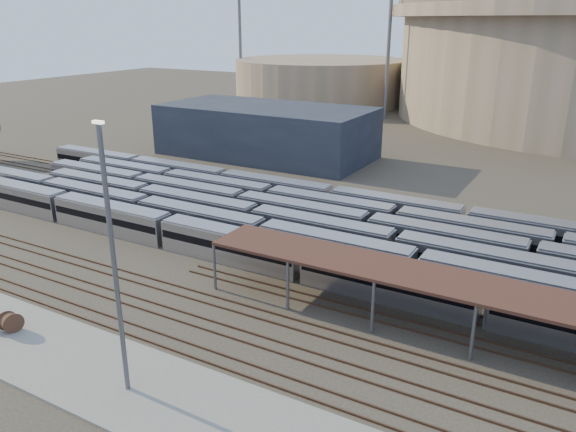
# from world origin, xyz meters

# --- Properties ---
(ground) EXTENTS (420.00, 420.00, 0.00)m
(ground) POSITION_xyz_m (0.00, 0.00, 0.00)
(ground) COLOR #383026
(ground) RESTS_ON ground
(apron) EXTENTS (50.00, 9.00, 0.20)m
(apron) POSITION_xyz_m (-5.00, -15.00, 0.10)
(apron) COLOR gray
(apron) RESTS_ON ground
(subway_trains) EXTENTS (126.97, 23.90, 3.60)m
(subway_trains) POSITION_xyz_m (-1.44, 18.50, 1.80)
(subway_trains) COLOR #A9A9AE
(subway_trains) RESTS_ON ground
(inspection_shed) EXTENTS (60.30, 6.00, 5.30)m
(inspection_shed) POSITION_xyz_m (22.00, 4.00, 4.98)
(inspection_shed) COLOR #5C5D62
(inspection_shed) RESTS_ON ground
(empty_tracks) EXTENTS (170.00, 9.62, 0.18)m
(empty_tracks) POSITION_xyz_m (0.00, -5.00, 0.09)
(empty_tracks) COLOR #4C3323
(empty_tracks) RESTS_ON ground
(secondary_arena) EXTENTS (56.00, 56.00, 14.00)m
(secondary_arena) POSITION_xyz_m (-60.00, 130.00, 7.00)
(secondary_arena) COLOR gray
(secondary_arena) RESTS_ON ground
(service_building) EXTENTS (42.00, 20.00, 10.00)m
(service_building) POSITION_xyz_m (-35.00, 55.00, 5.00)
(service_building) COLOR #1E232D
(service_building) RESTS_ON ground
(floodlight_0) EXTENTS (4.00, 1.00, 38.40)m
(floodlight_0) POSITION_xyz_m (-30.00, 110.00, 20.65)
(floodlight_0) COLOR #5C5D62
(floodlight_0) RESTS_ON ground
(floodlight_1) EXTENTS (4.00, 1.00, 38.40)m
(floodlight_1) POSITION_xyz_m (-85.00, 120.00, 20.65)
(floodlight_1) COLOR #5C5D62
(floodlight_1) RESTS_ON ground
(floodlight_3) EXTENTS (4.00, 1.00, 38.40)m
(floodlight_3) POSITION_xyz_m (-10.00, 160.00, 20.65)
(floodlight_3) COLOR #5C5D62
(floodlight_3) RESTS_ON ground
(cable_reel_east) EXTENTS (1.53, 2.03, 1.81)m
(cable_reel_east) POSITION_xyz_m (-18.55, -14.58, 1.10)
(cable_reel_east) COLOR brown
(cable_reel_east) RESTS_ON apron
(yard_light_pole) EXTENTS (0.81, 0.36, 20.06)m
(yard_light_pole) POSITION_xyz_m (-3.64, -15.50, 10.31)
(yard_light_pole) COLOR #5C5D62
(yard_light_pole) RESTS_ON apron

